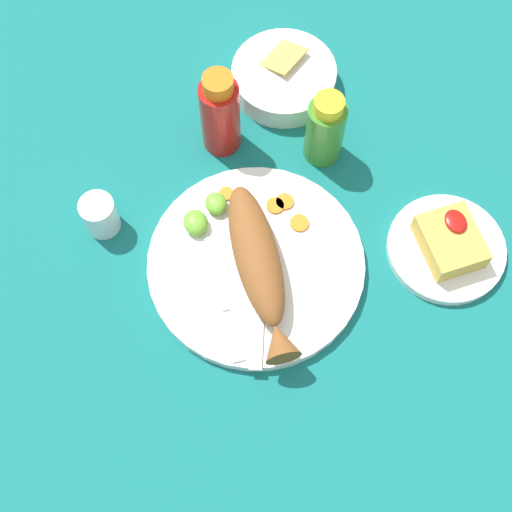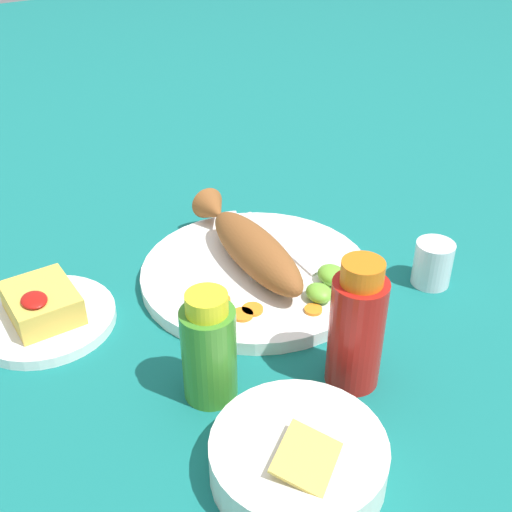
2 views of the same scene
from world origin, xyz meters
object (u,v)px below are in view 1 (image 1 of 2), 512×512
object	(u,v)px
salt_cup	(100,216)
fork_far	(225,307)
fork_near	(258,314)
hot_sauce_bottle_green	(325,129)
side_plate_fries	(446,249)
fried_fish	(259,265)
hot_sauce_bottle_red	(220,114)
guacamole_bowl	(284,77)
main_plate	(256,264)

from	to	relation	value
salt_cup	fork_far	bearing A→B (deg)	-145.29
fork_near	salt_cup	size ratio (longest dim) A/B	2.87
fork_far	hot_sauce_bottle_green	size ratio (longest dim) A/B	1.41
fork_far	side_plate_fries	distance (m)	0.33
fried_fish	hot_sauce_bottle_red	distance (m)	0.24
hot_sauce_bottle_red	hot_sauce_bottle_green	world-z (taller)	hot_sauce_bottle_red
salt_cup	guacamole_bowl	world-z (taller)	salt_cup
hot_sauce_bottle_red	guacamole_bowl	xyz separation A→B (m)	(0.07, -0.13, -0.05)
fork_near	fork_far	xyz separation A→B (m)	(0.02, 0.04, 0.00)
main_plate	side_plate_fries	xyz separation A→B (m)	(-0.06, -0.27, -0.00)
side_plate_fries	guacamole_bowl	xyz separation A→B (m)	(0.35, 0.13, 0.02)
main_plate	side_plate_fries	distance (m)	0.28
main_plate	hot_sauce_bottle_red	world-z (taller)	hot_sauce_bottle_red
fork_near	side_plate_fries	size ratio (longest dim) A/B	1.04
fork_near	fried_fish	bearing A→B (deg)	-178.66
fork_near	salt_cup	distance (m)	0.27
main_plate	fork_far	bearing A→B (deg)	129.98
guacamole_bowl	fork_near	bearing A→B (deg)	155.65
side_plate_fries	hot_sauce_bottle_red	bearing A→B (deg)	41.82
fork_far	guacamole_bowl	xyz separation A→B (m)	(0.34, -0.21, 0.00)
fork_near	main_plate	bearing A→B (deg)	-175.30
hot_sauce_bottle_green	fork_far	bearing A→B (deg)	132.79
hot_sauce_bottle_green	side_plate_fries	distance (m)	0.25
fork_near	side_plate_fries	bearing A→B (deg)	113.63
main_plate	hot_sauce_bottle_red	distance (m)	0.23
hot_sauce_bottle_green	guacamole_bowl	bearing A→B (deg)	6.51
fried_fish	salt_cup	size ratio (longest dim) A/B	4.30
hot_sauce_bottle_green	guacamole_bowl	distance (m)	0.14
fork_far	side_plate_fries	xyz separation A→B (m)	(-0.01, -0.33, -0.01)
main_plate	salt_cup	bearing A→B (deg)	54.93
fork_near	salt_cup	bearing A→B (deg)	-120.00
fried_fish	side_plate_fries	world-z (taller)	fried_fish
main_plate	fork_near	size ratio (longest dim) A/B	1.75
main_plate	salt_cup	size ratio (longest dim) A/B	5.04
hot_sauce_bottle_red	fork_near	bearing A→B (deg)	172.35
fried_fish	fork_far	bearing A→B (deg)	124.31
fried_fish	side_plate_fries	distance (m)	0.28
fried_fish	hot_sauce_bottle_green	bearing A→B (deg)	-38.57
main_plate	fork_far	world-z (taller)	fork_far
main_plate	hot_sauce_bottle_green	size ratio (longest dim) A/B	2.37
fork_near	fork_far	bearing A→B (deg)	-99.10
fork_far	salt_cup	bearing A→B (deg)	-141.56
fork_far	fried_fish	bearing A→B (deg)	123.35
fried_fish	fork_far	distance (m)	0.08
main_plate	guacamole_bowl	world-z (taller)	guacamole_bowl
side_plate_fries	fork_near	bearing A→B (deg)	92.50
main_plate	guacamole_bowl	distance (m)	0.32
fork_near	side_plate_fries	distance (m)	0.29
fork_far	salt_cup	distance (m)	0.23
hot_sauce_bottle_green	side_plate_fries	xyz separation A→B (m)	(-0.22, -0.11, -0.05)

